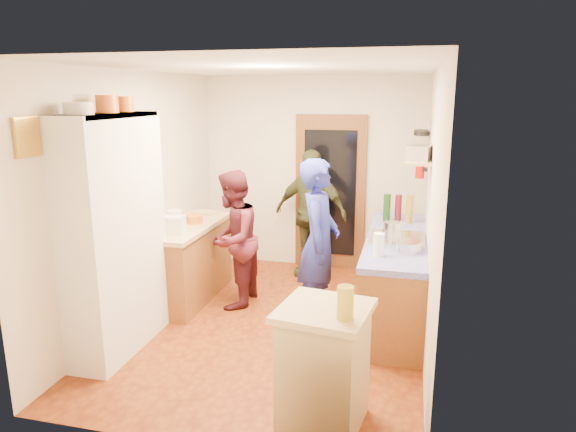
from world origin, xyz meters
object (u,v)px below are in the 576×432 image
at_px(island_base, 324,369).
at_px(person_back, 311,214).
at_px(right_counter_base, 395,280).
at_px(person_hob, 322,244).
at_px(hutch_body, 115,236).
at_px(person_left, 236,239).

distance_m(island_base, person_back, 3.21).
relative_size(right_counter_base, person_hob, 1.27).
relative_size(island_base, person_hob, 0.49).
xyz_separation_m(hutch_body, person_left, (0.73, 1.24, -0.32)).
distance_m(person_hob, person_back, 1.48).
xyz_separation_m(person_hob, person_back, (-0.39, 1.43, -0.03)).
bearing_deg(person_hob, person_back, 14.46).
xyz_separation_m(person_hob, person_left, (-1.02, 0.28, -0.09)).
relative_size(hutch_body, island_base, 2.56).
bearing_deg(hutch_body, person_hob, 28.72).
bearing_deg(right_counter_base, person_left, -178.03).
distance_m(island_base, person_left, 2.39).
bearing_deg(island_base, person_back, 102.77).
distance_m(person_hob, person_left, 1.06).
relative_size(hutch_body, right_counter_base, 1.00).
relative_size(right_counter_base, island_base, 2.56).
bearing_deg(right_counter_base, island_base, -102.06).
xyz_separation_m(right_counter_base, person_back, (-1.13, 1.09, 0.42)).
xyz_separation_m(island_base, person_back, (-0.70, 3.10, 0.41)).
height_order(person_hob, person_back, person_hob).
relative_size(island_base, person_left, 0.55).
distance_m(right_counter_base, person_back, 1.63).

